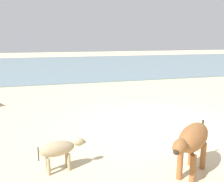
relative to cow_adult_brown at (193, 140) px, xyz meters
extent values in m
plane|color=beige|center=(0.56, 2.75, -0.70)|extent=(80.00, 80.00, 0.00)
cube|color=slate|center=(0.56, 20.01, -0.66)|extent=(60.00, 20.00, 0.08)
ellipsoid|color=brown|center=(0.04, 0.03, 0.04)|extent=(1.11, 1.01, 0.47)
ellipsoid|color=brown|center=(-0.52, -0.41, 0.12)|extent=(0.41, 0.39, 0.26)
sphere|color=#2D2119|center=(-0.64, -0.51, 0.09)|extent=(0.14, 0.14, 0.10)
cylinder|color=brown|center=(-0.13, -0.25, -0.43)|extent=(0.11, 0.11, 0.54)
cylinder|color=brown|center=(-0.28, -0.07, -0.43)|extent=(0.11, 0.11, 0.54)
cylinder|color=brown|center=(0.36, 0.14, -0.43)|extent=(0.11, 0.11, 0.54)
cylinder|color=brown|center=(0.21, 0.32, -0.43)|extent=(0.11, 0.11, 0.54)
cylinder|color=#2D2119|center=(0.49, 0.39, -0.01)|extent=(0.04, 0.04, 0.44)
ellipsoid|color=tan|center=(-2.39, 0.82, -0.24)|extent=(0.71, 0.40, 0.29)
ellipsoid|color=tan|center=(-1.95, 0.91, -0.19)|extent=(0.24, 0.18, 0.16)
sphere|color=#2D2119|center=(-1.85, 0.93, -0.21)|extent=(0.07, 0.07, 0.06)
cylinder|color=tan|center=(-2.21, 0.93, -0.53)|extent=(0.07, 0.07, 0.34)
cylinder|color=tan|center=(-2.18, 0.79, -0.53)|extent=(0.07, 0.07, 0.34)
cylinder|color=tan|center=(-2.60, 0.85, -0.53)|extent=(0.07, 0.07, 0.34)
cylinder|color=tan|center=(-2.57, 0.71, -0.53)|extent=(0.07, 0.07, 0.34)
cylinder|color=#2D2119|center=(-2.74, 0.75, -0.27)|extent=(0.02, 0.02, 0.28)
camera|label=1|loc=(-2.57, -3.67, 1.83)|focal=39.60mm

